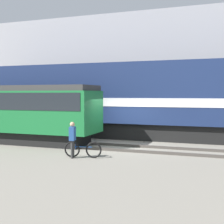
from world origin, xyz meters
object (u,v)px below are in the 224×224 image
at_px(streetcar, 12,110).
at_px(bicycle, 83,150).
at_px(freight_locomotive, 112,99).
at_px(person, 72,136).

height_order(streetcar, bicycle, streetcar).
bearing_deg(streetcar, freight_locomotive, 42.24).
bearing_deg(freight_locomotive, bicycle, -80.74).
distance_m(freight_locomotive, bicycle, 7.20).
distance_m(freight_locomotive, streetcar, 6.23).
bearing_deg(streetcar, bicycle, -24.79).
relative_size(bicycle, person, 1.05).
height_order(freight_locomotive, streetcar, freight_locomotive).
bearing_deg(person, bicycle, 29.79).
bearing_deg(bicycle, freight_locomotive, 99.26).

